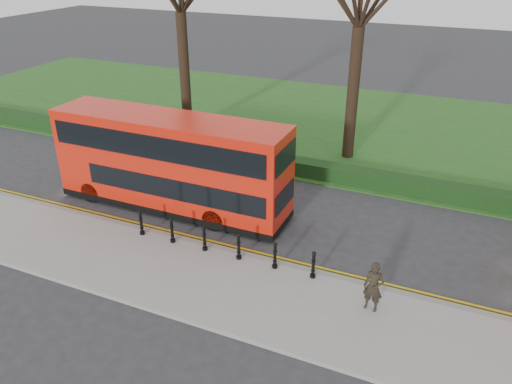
% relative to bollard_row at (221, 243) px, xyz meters
% --- Properties ---
extents(ground, '(120.00, 120.00, 0.00)m').
position_rel_bollard_row_xyz_m(ground, '(-0.13, 1.35, -0.65)').
color(ground, '#28282B').
rests_on(ground, ground).
extents(pavement, '(60.00, 4.00, 0.15)m').
position_rel_bollard_row_xyz_m(pavement, '(-0.13, -1.65, -0.57)').
color(pavement, gray).
rests_on(pavement, ground).
extents(kerb, '(60.00, 0.25, 0.16)m').
position_rel_bollard_row_xyz_m(kerb, '(-0.13, 0.35, -0.57)').
color(kerb, slate).
rests_on(kerb, ground).
extents(grass_verge, '(60.00, 18.00, 0.06)m').
position_rel_bollard_row_xyz_m(grass_verge, '(-0.13, 16.35, -0.62)').
color(grass_verge, '#1F501A').
rests_on(grass_verge, ground).
extents(hedge, '(60.00, 0.90, 0.80)m').
position_rel_bollard_row_xyz_m(hedge, '(-0.13, 8.15, -0.25)').
color(hedge, black).
rests_on(hedge, ground).
extents(yellow_line_outer, '(60.00, 0.10, 0.01)m').
position_rel_bollard_row_xyz_m(yellow_line_outer, '(-0.13, 0.65, -0.64)').
color(yellow_line_outer, yellow).
rests_on(yellow_line_outer, ground).
extents(yellow_line_inner, '(60.00, 0.10, 0.01)m').
position_rel_bollard_row_xyz_m(yellow_line_inner, '(-0.13, 0.85, -0.64)').
color(yellow_line_inner, yellow).
rests_on(yellow_line_inner, ground).
extents(bollard_row, '(7.22, 0.15, 1.00)m').
position_rel_bollard_row_xyz_m(bollard_row, '(0.00, 0.00, 0.00)').
color(bollard_row, black).
rests_on(bollard_row, pavement).
extents(bus_lead, '(10.40, 2.39, 4.14)m').
position_rel_bollard_row_xyz_m(bus_lead, '(-3.75, 2.68, 1.43)').
color(bus_lead, red).
rests_on(bus_lead, ground).
extents(pedestrian, '(0.66, 0.46, 1.70)m').
position_rel_bollard_row_xyz_m(pedestrian, '(5.73, -0.84, 0.35)').
color(pedestrian, black).
rests_on(pedestrian, pavement).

